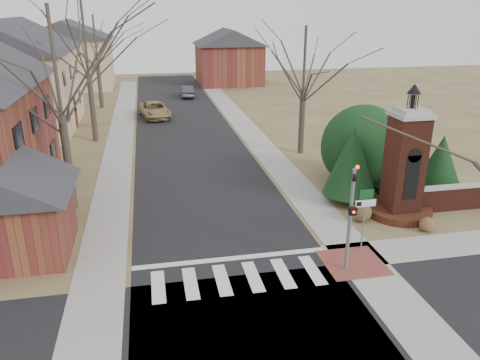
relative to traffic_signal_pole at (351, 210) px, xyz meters
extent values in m
plane|color=brown|center=(-4.30, -0.57, -2.59)|extent=(120.00, 120.00, 0.00)
cube|color=black|center=(-4.30, 21.43, -2.58)|extent=(8.00, 70.00, 0.01)
cube|color=black|center=(-4.30, -3.57, -2.58)|extent=(120.00, 8.00, 0.01)
cube|color=silver|center=(-4.30, 0.23, -2.58)|extent=(8.00, 2.20, 0.02)
cube|color=silver|center=(-4.30, 1.73, -2.58)|extent=(8.00, 0.35, 0.02)
cube|color=gray|center=(0.90, 21.43, -2.58)|extent=(2.00, 60.00, 0.02)
cube|color=gray|center=(-9.50, 21.43, -2.58)|extent=(2.00, 60.00, 0.02)
cube|color=brown|center=(0.50, 0.43, -2.57)|extent=(2.40, 2.40, 0.02)
cylinder|color=slate|center=(0.00, 0.03, -0.49)|extent=(0.14, 0.14, 4.20)
imported|color=black|center=(0.00, 0.03, 1.46)|extent=(0.15, 0.18, 0.90)
sphere|color=#FF0C05|center=(0.00, -0.19, 1.76)|extent=(0.14, 0.14, 0.14)
cube|color=black|center=(0.00, -0.15, 0.01)|extent=(0.28, 0.16, 0.30)
sphere|color=#FF0C05|center=(0.00, -0.24, 0.01)|extent=(0.11, 0.11, 0.11)
cylinder|color=slate|center=(1.30, 1.43, -1.29)|extent=(0.06, 0.06, 2.60)
cube|color=silver|center=(1.30, 1.41, -0.44)|extent=(0.90, 0.03, 0.30)
cube|color=black|center=(1.00, 1.39, -0.44)|extent=(0.22, 0.02, 0.18)
cube|color=#0F4719|center=(1.30, 1.41, -0.04)|extent=(0.60, 0.03, 0.40)
cylinder|color=#4D2116|center=(4.70, 4.43, -2.41)|extent=(3.20, 3.20, 0.36)
cube|color=#4D2116|center=(4.70, 4.43, -0.09)|extent=(1.50, 1.50, 5.00)
cube|color=black|center=(4.70, 3.71, -0.39)|extent=(0.70, 0.10, 2.20)
cube|color=gray|center=(4.70, 4.43, 2.46)|extent=(1.70, 1.70, 0.20)
cube|color=gray|center=(4.70, 4.43, 2.66)|extent=(1.30, 1.30, 0.20)
cylinder|color=black|center=(4.70, 4.43, 3.06)|extent=(0.20, 0.20, 0.60)
cone|color=black|center=(4.70, 4.43, 3.66)|extent=(0.64, 0.64, 0.45)
cube|color=#4D2116|center=(9.20, 4.43, -1.99)|extent=(7.50, 0.40, 1.20)
cube|color=beige|center=(-17.80, 26.43, 0.61)|extent=(9.00, 12.00, 6.40)
cube|color=brown|center=(-12.80, 3.93, -1.19)|extent=(4.00, 4.00, 2.80)
cube|color=beige|center=(-16.30, 47.43, 0.41)|extent=(10.00, 8.00, 6.00)
cube|color=beige|center=(-19.10, 45.83, 4.40)|extent=(0.75, 0.75, 3.08)
cube|color=brown|center=(3.70, 47.43, -0.09)|extent=(8.00, 8.00, 5.00)
cube|color=brown|center=(1.46, 45.83, 3.31)|extent=(0.75, 0.75, 2.80)
cylinder|color=#473D33|center=(2.90, 6.43, -2.34)|extent=(0.20, 0.20, 0.50)
cone|color=black|center=(2.90, 6.43, -0.29)|extent=(2.80, 2.80, 3.60)
cylinder|color=#473D33|center=(6.20, 7.63, -2.34)|extent=(0.20, 0.20, 0.50)
cone|color=black|center=(6.20, 7.63, 0.01)|extent=(3.40, 3.40, 4.20)
cylinder|color=#473D33|center=(8.20, 6.63, -2.34)|extent=(0.20, 0.20, 0.50)
cone|color=black|center=(8.20, 6.63, -0.69)|extent=(2.40, 2.40, 2.80)
sphere|color=black|center=(4.70, 8.93, -0.19)|extent=(4.80, 4.80, 4.80)
cylinder|color=#473D33|center=(-11.30, 8.43, -0.17)|extent=(0.40, 0.40, 4.83)
cylinder|color=#473D33|center=(-11.30, 21.43, -0.07)|extent=(0.40, 0.40, 5.04)
cylinder|color=#473D33|center=(-11.80, 34.43, -0.38)|extent=(0.40, 0.40, 4.41)
cylinder|color=#473D33|center=(3.20, 15.43, -0.49)|extent=(0.40, 0.40, 4.20)
imported|color=#A18957|center=(-6.60, 28.68, -1.87)|extent=(3.11, 5.42, 1.42)
imported|color=#383B41|center=(-2.70, 38.52, -1.94)|extent=(1.50, 3.97, 1.29)
sphere|color=brown|center=(2.50, 4.03, -2.10)|extent=(0.96, 0.96, 0.96)
sphere|color=brown|center=(5.00, 2.43, -2.24)|extent=(0.69, 0.69, 0.69)
camera|label=1|loc=(-7.23, -14.89, 7.18)|focal=35.00mm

